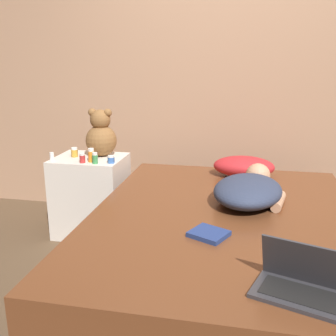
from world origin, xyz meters
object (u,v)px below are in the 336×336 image
Objects in this scene: laptop at (301,283)px; bottle_red at (82,158)px; bottle_blue at (111,159)px; pillow at (244,166)px; bottle_white at (52,157)px; bottle_amber at (74,152)px; book at (209,234)px; teddy_bear at (101,135)px; bottle_green at (95,158)px; person_lying at (250,189)px; bottle_orange at (91,155)px.

laptop is 5.17× the size of bottle_red.
bottle_blue is 0.77× the size of bottle_red.
bottle_white is at bearing -170.77° from pillow.
book is at bearing -40.61° from bottle_amber.
bottle_blue is 0.46m from bottle_white.
bottle_red reaches higher than bottle_white.
teddy_bear reaches higher than bottle_green.
person_lying is 1.91× the size of laptop.
laptop is at bearing -48.00° from book.
bottle_green is 0.81× the size of bottle_orange.
bottle_green reaches higher than bottle_white.
teddy_bear is at bearing 99.38° from bottle_green.
bottle_blue is 0.54× the size of bottle_orange.
bottle_red is (-1.41, 1.26, 0.10)m from laptop.
person_lying is 9.90× the size of bottle_red.
teddy_bear is (-1.16, 0.53, 0.19)m from person_lying.
bottle_red is 0.71× the size of bottle_orange.
bottle_green is (-1.31, 1.26, 0.10)m from laptop.
person_lying is 12.89× the size of bottle_blue.
person_lying is 1.06m from bottle_blue.
bottle_green is at bearing -43.55° from bottle_orange.
bottle_red is at bearing -144.23° from bottle_orange.
pillow is 1.20m from bottle_red.
laptop is 2.10m from bottle_amber.
bottle_green reaches higher than bottle_red.
bottle_blue is at bearing -19.71° from bottle_amber.
bottle_amber is 0.19m from bottle_white.
pillow is at bearing 13.36° from bottle_green.
laptop is 4.53× the size of bottle_green.
teddy_bear is 0.41m from bottle_white.
book is (0.92, -0.83, -0.14)m from bottle_green.
bottle_green is 1.14× the size of bottle_red.
bottle_white is 0.61× the size of bottle_orange.
bottle_blue is 0.89× the size of bottle_white.
bottle_green reaches higher than book.
pillow is 1.13m from teddy_bear.
book is at bearing -97.96° from pillow.
teddy_bear reaches higher than bottle_orange.
person_lying is 1.25m from bottle_red.
person_lying is at bearing -85.35° from pillow.
bottle_blue is at bearing 151.31° from laptop.
teddy_bear reaches higher than bottle_blue.
bottle_amber is at bearing 147.56° from bottle_orange.
teddy_bear reaches higher than bottle_white.
bottle_amber is at bearing -158.03° from teddy_bear.
teddy_bear reaches higher than bottle_amber.
bottle_red is (-0.06, -0.24, -0.13)m from teddy_bear.
bottle_orange is at bearing 137.99° from book.
laptop is at bearing -67.76° from person_lying.
teddy_bear is at bearing 75.58° from bottle_red.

